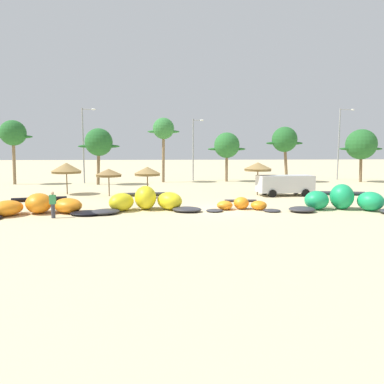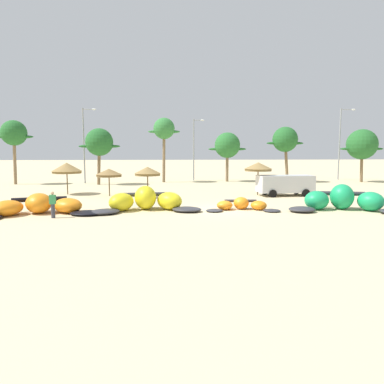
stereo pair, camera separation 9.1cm
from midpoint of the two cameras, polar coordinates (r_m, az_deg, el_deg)
ground_plane at (r=25.26m, az=4.21°, el=-2.74°), size 260.00×260.00×0.00m
kite_far_left at (r=25.25m, az=-23.08°, el=-2.10°), size 8.19×4.85×1.31m
kite_left at (r=24.96m, az=-7.37°, el=-1.43°), size 7.66×3.90×1.64m
kite_left_of_center at (r=25.24m, az=7.71°, el=-2.04°), size 5.26×2.55×0.84m
kite_center at (r=26.87m, az=22.55°, el=-1.22°), size 7.75×4.51×1.75m
beach_umbrella_near_van at (r=35.51m, az=-19.19°, el=3.58°), size 2.75×2.75×2.94m
beach_umbrella_middle at (r=33.19m, az=-13.02°, el=2.96°), size 2.32×2.32×2.45m
beach_umbrella_near_palms at (r=31.44m, az=-7.10°, el=3.26°), size 2.27×2.27×2.67m
beach_umbrella_outermost at (r=33.66m, az=10.22°, el=3.93°), size 2.54×2.54×2.99m
parked_van at (r=33.68m, az=14.11°, el=1.28°), size 5.02×2.51×1.84m
person_near_kites at (r=23.44m, az=-21.10°, el=-1.86°), size 0.36×0.24×1.62m
palm_leftmost at (r=48.46m, az=-26.32°, el=8.20°), size 4.51×3.01×7.63m
palm_left at (r=44.54m, az=-14.48°, el=7.52°), size 4.87×3.25×6.66m
palm_left_of_gap at (r=46.64m, az=-4.55°, el=9.72°), size 4.03×2.69×8.16m
palm_center_left at (r=47.73m, az=5.43°, el=7.26°), size 4.97×3.31×6.38m
palm_center_right at (r=48.23m, az=14.27°, el=7.93°), size 4.81×3.21×7.06m
palm_right_of_gap at (r=51.47m, az=24.97°, el=6.76°), size 5.77×3.85×6.76m
lamppost_west at (r=46.80m, az=-16.61°, el=7.58°), size 1.74×0.24×9.18m
lamppost_west_center at (r=48.97m, az=0.26°, el=7.19°), size 1.54×0.24×8.21m
lamppost_east_center at (r=54.60m, az=22.17°, el=7.55°), size 2.13×0.24×9.77m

